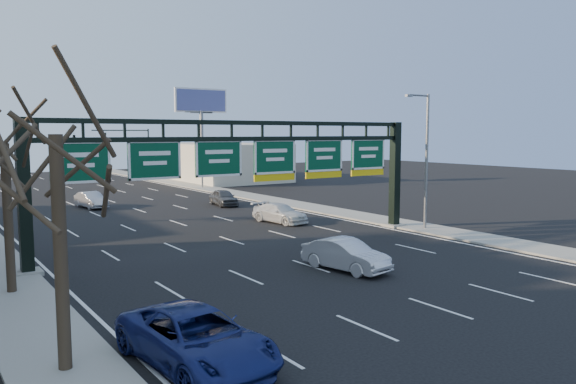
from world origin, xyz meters
TOP-DOWN VIEW (x-y plane):
  - ground at (0.00, 0.00)m, footprint 160.00×160.00m
  - sidewalk_right at (12.80, 20.00)m, footprint 3.00×120.00m
  - lane_markings at (0.00, 20.00)m, footprint 21.60×120.00m
  - sign_gantry at (0.16, 8.00)m, footprint 24.60×1.20m
  - building_right_distant at (20.00, 50.00)m, footprint 12.00×20.00m
  - tree_near at (-12.80, -4.00)m, footprint 3.60×3.60m
  - tree_gantry at (-12.80, 5.00)m, footprint 3.60×3.60m
  - streetlight_near at (12.47, 6.00)m, footprint 2.15×0.22m
  - streetlight_far at (12.47, 40.00)m, footprint 2.15×0.22m
  - billboard_right at (15.00, 44.98)m, footprint 7.00×0.50m
  - traffic_signal_mast at (5.69, 55.00)m, footprint 10.16×0.54m
  - car_blue_suv at (-9.67, -5.61)m, footprint 3.18×5.94m
  - car_silver_sedan at (0.90, 0.43)m, footprint 2.28×4.68m
  - car_white_wagon at (6.24, 14.07)m, footprint 2.68×4.94m
  - car_grey_far at (7.38, 24.88)m, footprint 2.30×4.40m
  - car_silver_distant at (-2.90, 29.83)m, footprint 1.98×4.36m

SIDE VIEW (x-z plane):
  - ground at x=0.00m, z-range 0.00..0.00m
  - lane_markings at x=0.00m, z-range 0.00..0.01m
  - sidewalk_right at x=12.80m, z-range 0.00..0.12m
  - car_white_wagon at x=6.24m, z-range 0.00..1.36m
  - car_silver_distant at x=-2.90m, z-range 0.00..1.39m
  - car_grey_far at x=7.38m, z-range 0.00..1.43m
  - car_silver_sedan at x=0.90m, z-range 0.00..1.48m
  - car_blue_suv at x=-9.67m, z-range 0.00..1.59m
  - building_right_distant at x=20.00m, z-range 0.00..5.00m
  - sign_gantry at x=0.16m, z-range 1.03..8.23m
  - streetlight_near at x=12.47m, z-range 0.58..9.58m
  - streetlight_far at x=12.47m, z-range 0.58..9.58m
  - traffic_signal_mast at x=5.69m, z-range 2.00..9.00m
  - tree_gantry at x=-12.80m, z-range 2.87..11.35m
  - tree_near at x=-12.80m, z-range 3.05..11.91m
  - billboard_right at x=15.00m, z-range 3.06..15.06m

